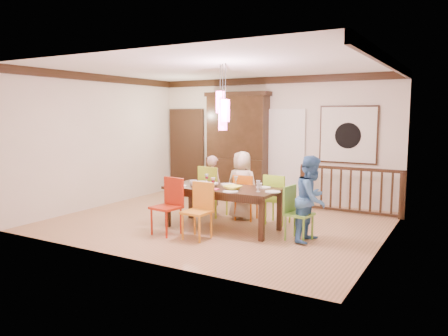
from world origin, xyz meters
The scene contains 37 objects.
floor centered at (0.00, 0.00, 0.00)m, with size 6.00×6.00×0.00m, color #99714A.
ceiling centered at (0.00, 0.00, 2.90)m, with size 6.00×6.00×0.00m, color white.
wall_back centered at (0.00, 2.50, 1.45)m, with size 6.00×6.00×0.00m, color beige.
wall_left centered at (-3.00, 0.00, 1.45)m, with size 5.00×5.00×0.00m, color beige.
wall_right centered at (3.00, 0.00, 1.45)m, with size 5.00×5.00×0.00m, color beige.
crown_molding centered at (0.00, 0.00, 2.82)m, with size 6.00×5.00×0.16m, color black, non-canonical shape.
panel_door centered at (-2.40, 2.45, 1.05)m, with size 1.04×0.07×2.24m, color black.
white_doorway centered at (0.35, 2.46, 1.05)m, with size 0.97×0.05×2.22m, color silver.
painting centered at (1.80, 2.46, 1.60)m, with size 1.25×0.06×1.25m.
pendant_cluster centered at (0.33, -0.41, 2.11)m, with size 0.27×0.21×1.14m.
dining_table centered at (0.33, -0.41, 0.66)m, with size 2.03×0.93×0.75m.
chair_far_left centered at (-0.32, 0.36, 0.58)m, with size 0.51×0.51×1.01m.
chair_far_mid centered at (0.39, 0.40, 0.51)m, with size 0.43×0.43×0.89m.
chair_far_right centered at (1.04, 0.40, 0.54)m, with size 0.43×0.43×0.94m.
chair_near_left centered at (-0.32, -1.21, 0.55)m, with size 0.49×0.49×0.96m.
chair_near_mid centered at (0.28, -1.19, 0.53)m, with size 0.43×0.43×0.92m.
chair_end_right centered at (1.76, -0.43, 0.50)m, with size 0.44×0.44×0.88m.
china_hutch centered at (-0.81, 2.30, 1.28)m, with size 1.63×0.46×2.57m.
balustrade centered at (2.01, 1.95, 0.50)m, with size 2.15×0.12×0.96m.
person_far_left centered at (-0.39, 0.45, 0.61)m, with size 0.44×0.29×1.21m, color beige.
person_far_mid centered at (0.29, 0.40, 0.67)m, with size 0.65×0.42×1.33m, color beige.
person_end_right centered at (1.95, -0.39, 0.69)m, with size 0.68×0.53×1.39m, color teal.
serving_bowl centered at (0.61, -0.57, 0.79)m, with size 0.30×0.30×0.07m, color #E7E541.
small_bowl centered at (0.12, -0.41, 0.78)m, with size 0.20×0.20×0.06m, color white.
cup_left centered at (-0.20, -0.56, 0.80)m, with size 0.14×0.14×0.11m, color silver.
cup_right centered at (0.95, -0.22, 0.80)m, with size 0.10×0.10×0.10m, color silver.
plate_far_left centered at (-0.30, -0.12, 0.76)m, with size 0.26×0.26×0.01m, color white.
plate_far_mid centered at (0.27, -0.13, 0.76)m, with size 0.26×0.26×0.01m, color white.
plate_far_right centered at (0.99, -0.11, 0.76)m, with size 0.26×0.26×0.01m, color white.
plate_near_left centered at (-0.41, -0.71, 0.76)m, with size 0.26×0.26×0.01m, color white.
plate_near_mid centered at (0.67, -0.76, 0.76)m, with size 0.26×0.26×0.01m, color white.
plate_end_right centered at (1.29, -0.42, 0.76)m, with size 0.26×0.26×0.01m, color white.
wine_glass_a centered at (-0.11, -0.26, 0.84)m, with size 0.08×0.08×0.19m, color #590C19, non-canonical shape.
wine_glass_b centered at (0.50, -0.24, 0.84)m, with size 0.08×0.08×0.19m, color silver, non-canonical shape.
wine_glass_c centered at (0.24, -0.60, 0.84)m, with size 0.08×0.08×0.19m, color #590C19, non-canonical shape.
wine_glass_d centered at (1.06, -0.50, 0.84)m, with size 0.08×0.08×0.19m, color silver, non-canonical shape.
napkin centered at (0.30, -0.70, 0.76)m, with size 0.18×0.14×0.01m, color #D83359.
Camera 1 is at (4.13, -7.04, 2.04)m, focal length 35.00 mm.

